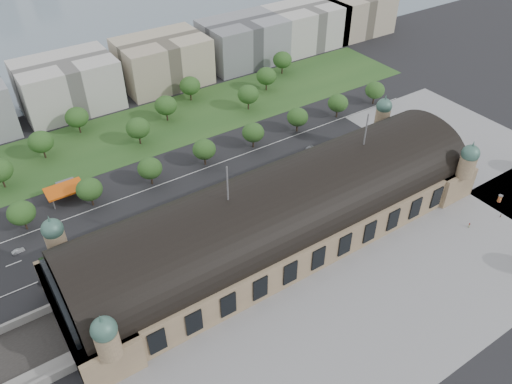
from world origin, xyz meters
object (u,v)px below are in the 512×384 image
bus_mid (218,202)px  pedestrian_0 (469,225)px  traffic_car_6 (390,126)px  advertising_column (500,199)px  traffic_car_1 (18,251)px  parked_car_3 (101,255)px  parked_car_2 (64,271)px  bus_west (245,191)px  bus_east (315,162)px  traffic_car_5 (310,148)px  parked_car_5 (113,259)px  petrol_station (66,188)px  pedestrian_1 (501,216)px  parked_car_6 (197,216)px  parked_car_4 (169,236)px  traffic_car_4 (238,185)px  parked_car_1 (122,256)px  parked_car_0 (44,279)px  traffic_car_2 (53,253)px

bus_mid → pedestrian_0: bus_mid is taller
traffic_car_6 → advertising_column: bearing=-12.2°
traffic_car_1 → traffic_car_6: bearing=-98.8°
traffic_car_6 → parked_car_3: 141.15m
parked_car_2 → parked_car_3: parked_car_2 is taller
bus_west → bus_east: bearing=-87.8°
traffic_car_5 → parked_car_5: parked_car_5 is taller
petrol_station → pedestrian_1: (126.54, -101.53, -2.19)m
traffic_car_6 → parked_car_6: size_ratio=0.99×
traffic_car_1 → bus_west: 81.72m
traffic_car_1 → parked_car_4: parked_car_4 is taller
bus_west → parked_car_5: bearing=98.4°
parked_car_2 → parked_car_4: 35.48m
parked_car_6 → bus_east: 56.72m
traffic_car_1 → bus_west: size_ratio=0.33×
traffic_car_4 → bus_east: 34.80m
parked_car_1 → parked_car_3: 6.82m
traffic_car_4 → traffic_car_5: traffic_car_4 is taller
traffic_car_4 → parked_car_0: 77.11m
traffic_car_1 → traffic_car_2: size_ratio=0.69×
parked_car_5 → bus_west: bearing=57.6°
bus_west → advertising_column: bearing=-124.4°
traffic_car_1 → bus_mid: bearing=-107.8°
parked_car_5 → pedestrian_1: 137.54m
parked_car_6 → traffic_car_2: bearing=-131.3°
petrol_station → pedestrian_0: (112.57, -98.60, -2.03)m
petrol_station → traffic_car_6: size_ratio=2.80×
parked_car_0 → pedestrian_0: size_ratio=2.67×
traffic_car_1 → parked_car_2: size_ratio=0.75×
bus_west → bus_mid: (-11.77, 0.00, -0.22)m
traffic_car_5 → bus_mid: bus_mid is taller
traffic_car_4 → parked_car_5: 56.77m
parked_car_4 → parked_car_0: bearing=-125.2°
petrol_station → bus_east: (91.54, -38.28, -1.29)m
traffic_car_1 → traffic_car_4: bearing=-102.3°
traffic_car_4 → pedestrian_0: 85.81m
traffic_car_1 → parked_car_1: parked_car_1 is taller
petrol_station → parked_car_1: bearing=-84.3°
traffic_car_5 → bus_east: size_ratio=0.35×
traffic_car_5 → parked_car_6: 64.17m
traffic_car_1 → advertising_column: 173.50m
bus_east → pedestrian_1: (35.01, -63.24, -0.89)m
traffic_car_2 → pedestrian_1: (140.70, -71.20, -0.05)m
petrol_station → parked_car_1: petrol_station is taller
traffic_car_5 → advertising_column: 77.35m
traffic_car_2 → parked_car_0: size_ratio=1.19×
parked_car_2 → parked_car_5: size_ratio=0.93×
traffic_car_2 → bus_east: bus_east is taller
traffic_car_4 → traffic_car_6: bearing=88.4°
parked_car_0 → parked_car_3: size_ratio=1.25×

